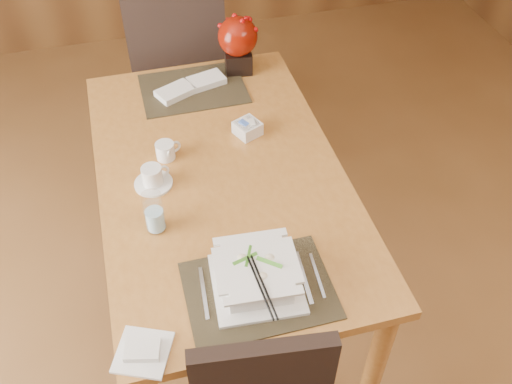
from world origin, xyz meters
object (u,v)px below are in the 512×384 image
object	(u,v)px
creamer_jug	(165,151)
berry_decor	(238,41)
soup_setting	(257,276)
dining_table	(222,190)
water_glass	(154,213)
coffee_cup	(153,178)
sugar_caddy	(248,128)
bread_plate	(143,352)
far_chair	(180,66)

from	to	relation	value
creamer_jug	berry_decor	size ratio (longest dim) A/B	0.36
soup_setting	creamer_jug	size ratio (longest dim) A/B	3.13
creamer_jug	berry_decor	world-z (taller)	berry_decor
dining_table	water_glass	bearing A→B (deg)	-141.17
dining_table	coffee_cup	world-z (taller)	coffee_cup
soup_setting	sugar_caddy	distance (m)	0.74
creamer_jug	dining_table	bearing A→B (deg)	-52.82
soup_setting	berry_decor	world-z (taller)	berry_decor
creamer_jug	sugar_caddy	xyz separation A→B (m)	(0.34, 0.06, -0.01)
dining_table	creamer_jug	bearing A→B (deg)	143.77
water_glass	soup_setting	bearing A→B (deg)	-50.03
dining_table	soup_setting	world-z (taller)	soup_setting
berry_decor	water_glass	bearing A→B (deg)	-119.90
dining_table	bread_plate	distance (m)	0.77
creamer_jug	far_chair	size ratio (longest dim) A/B	0.09
sugar_caddy	water_glass	bearing A→B (deg)	-135.98
creamer_jug	bread_plate	world-z (taller)	creamer_jug
soup_setting	far_chair	bearing A→B (deg)	94.27
dining_table	far_chair	xyz separation A→B (m)	(0.00, 1.01, -0.07)
creamer_jug	sugar_caddy	size ratio (longest dim) A/B	1.02
far_chair	sugar_caddy	bearing A→B (deg)	106.98
sugar_caddy	far_chair	distance (m)	0.85
berry_decor	dining_table	bearing A→B (deg)	-109.41
soup_setting	far_chair	distance (m)	1.55
soup_setting	water_glass	distance (m)	0.41
dining_table	berry_decor	world-z (taller)	berry_decor
dining_table	soup_setting	distance (m)	0.55
water_glass	sugar_caddy	world-z (taller)	water_glass
sugar_caddy	creamer_jug	bearing A→B (deg)	-170.25
far_chair	bread_plate	bearing A→B (deg)	83.83
creamer_jug	berry_decor	bearing A→B (deg)	34.68
creamer_jug	far_chair	distance (m)	0.91
coffee_cup	soup_setting	bearing A→B (deg)	-65.09
creamer_jug	soup_setting	bearing A→B (deg)	-91.45
coffee_cup	berry_decor	size ratio (longest dim) A/B	0.54
coffee_cup	berry_decor	world-z (taller)	berry_decor
far_chair	water_glass	bearing A→B (deg)	83.90
sugar_caddy	far_chair	bearing A→B (deg)	100.68
creamer_jug	berry_decor	distance (m)	0.67
water_glass	berry_decor	bearing A→B (deg)	60.10
soup_setting	creamer_jug	bearing A→B (deg)	109.53
coffee_cup	sugar_caddy	xyz separation A→B (m)	(0.40, 0.19, -0.01)
far_chair	coffee_cup	bearing A→B (deg)	82.35
soup_setting	dining_table	bearing A→B (deg)	94.09
creamer_jug	far_chair	world-z (taller)	far_chair
berry_decor	bread_plate	size ratio (longest dim) A/B	1.76
far_chair	dining_table	bearing A→B (deg)	96.27
coffee_cup	sugar_caddy	bearing A→B (deg)	25.51
sugar_caddy	bread_plate	distance (m)	1.01
coffee_cup	water_glass	distance (m)	0.22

